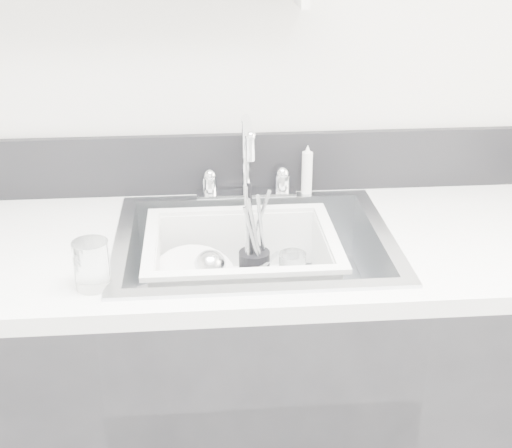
{
  "coord_description": "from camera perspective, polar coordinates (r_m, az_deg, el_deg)",
  "views": [
    {
      "loc": [
        -0.12,
        -0.29,
        1.63
      ],
      "look_at": [
        0.0,
        1.14,
        0.98
      ],
      "focal_mm": 50.0,
      "sensor_mm": 36.0,
      "label": 1
    }
  ],
  "objects": [
    {
      "name": "counter_run",
      "position": [
        1.89,
        -0.13,
        -13.83
      ],
      "size": [
        3.2,
        0.62,
        0.92
      ],
      "color": "black",
      "rests_on": "ground"
    },
    {
      "name": "backsplash",
      "position": [
        1.89,
        -0.89,
        4.9
      ],
      "size": [
        3.2,
        0.02,
        0.16
      ],
      "primitive_type": "cube",
      "color": "black",
      "rests_on": "counter_run"
    },
    {
      "name": "sink",
      "position": [
        1.69,
        -0.14,
        -3.93
      ],
      "size": [
        0.64,
        0.52,
        0.2
      ],
      "primitive_type": null,
      "color": "silver",
      "rests_on": "counter_run"
    },
    {
      "name": "faucet",
      "position": [
        1.85,
        -0.77,
        3.78
      ],
      "size": [
        0.26,
        0.18,
        0.23
      ],
      "color": "silver",
      "rests_on": "counter_run"
    },
    {
      "name": "side_sprayer",
      "position": [
        1.87,
        4.1,
        4.3
      ],
      "size": [
        0.03,
        0.03,
        0.14
      ],
      "primitive_type": "cylinder",
      "color": "white",
      "rests_on": "counter_run"
    },
    {
      "name": "wash_tub",
      "position": [
        1.69,
        -1.17,
        -3.6
      ],
      "size": [
        0.56,
        0.52,
        0.17
      ],
      "primitive_type": null,
      "rotation": [
        0.0,
        0.0,
        0.44
      ],
      "color": "white",
      "rests_on": "sink"
    },
    {
      "name": "plate_stack",
      "position": [
        1.71,
        -4.69,
        -5.05
      ],
      "size": [
        0.24,
        0.24,
        0.1
      ],
      "rotation": [
        0.0,
        0.0,
        -0.15
      ],
      "color": "white",
      "rests_on": "wash_tub"
    },
    {
      "name": "utensil_cup",
      "position": [
        1.74,
        -0.15,
        -3.38
      ],
      "size": [
        0.08,
        0.08,
        0.25
      ],
      "rotation": [
        0.0,
        0.0,
        -0.17
      ],
      "color": "black",
      "rests_on": "wash_tub"
    },
    {
      "name": "ladle",
      "position": [
        1.71,
        -1.31,
        -4.35
      ],
      "size": [
        0.32,
        0.22,
        0.09
      ],
      "primitive_type": null,
      "rotation": [
        0.0,
        0.0,
        -0.39
      ],
      "color": "silver",
      "rests_on": "wash_tub"
    },
    {
      "name": "tumbler_in_tub",
      "position": [
        1.73,
        2.92,
        -3.79
      ],
      "size": [
        0.07,
        0.07,
        0.09
      ],
      "primitive_type": "cylinder",
      "rotation": [
        0.0,
        0.0,
        0.13
      ],
      "color": "white",
      "rests_on": "wash_tub"
    },
    {
      "name": "tumbler_counter",
      "position": [
        1.46,
        -12.99,
        -3.19
      ],
      "size": [
        0.09,
        0.09,
        0.1
      ],
      "primitive_type": "cylinder",
      "rotation": [
        0.0,
        0.0,
        -0.29
      ],
      "color": "white",
      "rests_on": "counter_run"
    },
    {
      "name": "bowl_small",
      "position": [
        1.66,
        3.25,
        -6.44
      ],
      "size": [
        0.1,
        0.1,
        0.03
      ],
      "primitive_type": "imported",
      "rotation": [
        0.0,
        0.0,
        0.01
      ],
      "color": "white",
      "rests_on": "wash_tub"
    }
  ]
}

